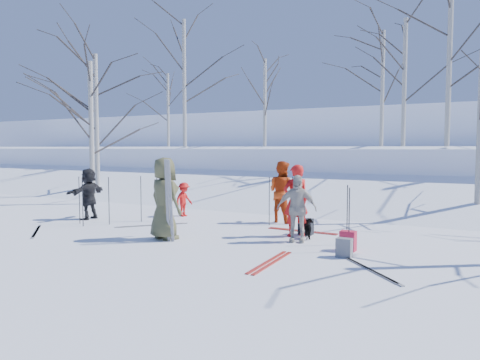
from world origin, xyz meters
The scene contains 40 objects.
ground centered at (0.00, 0.00, 0.00)m, with size 120.00×120.00×0.00m, color white.
snow_ramp centered at (0.00, 7.00, 0.15)m, with size 70.00×9.50×1.40m, color white.
snow_plateau centered at (0.00, 17.00, 1.00)m, with size 70.00×18.00×2.20m, color white.
far_hill centered at (0.00, 38.00, 2.00)m, with size 90.00×30.00×6.00m, color white.
skier_olive_center centered at (-0.83, -0.65, 0.97)m, with size 0.94×0.61×1.93m, color #47482B.
skier_red_north centered at (1.72, 1.20, 0.88)m, with size 0.64×0.42×1.75m, color red.
skier_redor_behind centered at (0.55, 3.00, 0.89)m, with size 0.86×0.67×1.77m, color #C03A0E.
skier_red_seated centered at (-2.61, 2.56, 0.53)m, with size 0.69×0.40×1.07m, color red.
skier_cream_east centered at (2.00, 0.57, 0.77)m, with size 0.90×0.38×1.54m, color beige.
skier_grey_west centered at (-4.77, 0.68, 0.77)m, with size 1.43×0.46×1.54m, color black.
dog centered at (2.12, 1.11, 0.23)m, with size 0.25×0.55×0.46m, color black.
upright_ski_left centered at (-0.58, -0.86, 0.95)m, with size 0.07×0.02×1.90m, color silver.
upright_ski_right centered at (-0.48, -0.88, 0.95)m, with size 0.07×0.02×1.90m, color silver.
ski_pair_a centered at (2.32, -1.48, 0.01)m, with size 0.33×1.91×0.02m, color maroon, non-canonical shape.
ski_pair_b centered at (-2.35, 0.69, 0.01)m, with size 1.36×1.59×0.02m, color silver, non-canonical shape.
ski_pair_c centered at (1.62, 1.90, 0.01)m, with size 1.91×0.27×0.02m, color maroon, non-canonical shape.
ski_pair_d centered at (-4.33, -1.50, 0.01)m, with size 1.54×1.43×0.02m, color silver, non-canonical shape.
ski_pair_e centered at (4.10, -1.11, 0.01)m, with size 1.43×1.53×0.02m, color silver, non-canonical shape.
ski_pole_a centered at (-4.36, -0.04, 0.67)m, with size 0.02×0.02×1.34m, color black.
ski_pole_b centered at (-2.44, 1.57, 0.67)m, with size 0.02×0.02×1.34m, color black.
ski_pole_c centered at (0.97, 2.77, 0.67)m, with size 0.02×0.02×1.34m, color black.
ski_pole_d centered at (-2.77, 1.44, 0.67)m, with size 0.02×0.02×1.34m, color black.
ski_pole_e centered at (0.46, 2.34, 0.67)m, with size 0.02×0.02×1.34m, color black.
ski_pole_f centered at (-3.52, 0.25, 0.67)m, with size 0.02×0.02×1.34m, color black.
ski_pole_g centered at (-3.92, -0.32, 0.67)m, with size 0.02×0.02×1.34m, color black.
ski_pole_h centered at (-3.06, 1.07, 0.67)m, with size 0.02×0.02×1.34m, color black.
ski_pole_i centered at (3.11, 0.81, 0.67)m, with size 0.02×0.02×1.34m, color black.
ski_pole_j centered at (3.35, 0.15, 0.67)m, with size 0.02×0.02×1.34m, color black.
backpack_red centered at (3.30, 0.24, 0.21)m, with size 0.32×0.22×0.42m, color #B41B36.
backpack_grey centered at (3.41, -0.38, 0.19)m, with size 0.30×0.20×0.38m, color slate.
backpack_dark centered at (1.87, 1.52, 0.20)m, with size 0.34×0.24×0.40m, color black.
birch_plateau_a centered at (-5.10, 13.34, 4.54)m, with size 3.87×3.87×4.67m, color silver, non-canonical shape.
birch_plateau_b centered at (4.12, 11.12, 5.53)m, with size 5.26×5.26×6.66m, color silver, non-canonical shape.
birch_plateau_c centered at (-12.29, 14.22, 4.48)m, with size 3.80×3.80×4.56m, color silver, non-canonical shape.
birch_plateau_d centered at (2.21, 12.36, 5.00)m, with size 4.52×4.52×5.60m, color silver, non-canonical shape.
birch_plateau_f centered at (-8.83, 11.19, 5.56)m, with size 5.30×5.30×6.72m, color silver, non-canonical shape.
birch_plateau_g centered at (0.51, 15.77, 5.21)m, with size 4.81×4.81×6.01m, color silver, non-canonical shape.
birch_edge_a centered at (-7.59, 3.48, 2.70)m, with size 4.38×4.38×5.40m, color silver, non-canonical shape.
birch_edge_d centered at (-9.57, 5.65, 3.12)m, with size 4.96×4.96×6.24m, color silver, non-canonical shape.
birch_edge_e centered at (5.48, 5.88, 2.46)m, with size 4.05×4.05×4.92m, color silver, non-canonical shape.
Camera 1 is at (6.05, -9.31, 2.17)m, focal length 35.00 mm.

